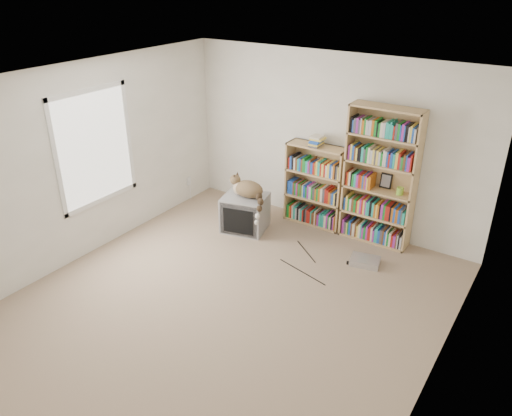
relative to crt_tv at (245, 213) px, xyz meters
The scene contains 17 objects.
floor 1.85m from the crt_tv, 61.43° to the right, with size 4.50×5.00×0.01m, color tan.
wall_back 1.59m from the crt_tv, 45.60° to the left, with size 4.50×0.02×2.50m, color white.
wall_front 4.31m from the crt_tv, 77.97° to the right, with size 4.50×0.02×2.50m, color white.
wall_left 2.33m from the crt_tv, 130.56° to the right, with size 0.02×5.00×2.50m, color white.
wall_right 3.65m from the crt_tv, 27.21° to the right, with size 0.02×5.00×2.50m, color white.
ceiling 2.89m from the crt_tv, 61.43° to the right, with size 4.50×5.00×0.02m, color white.
window 2.27m from the crt_tv, 134.10° to the right, with size 0.02×1.22×1.52m, color white.
crt_tv is the anchor object (origin of this frame).
cat 0.37m from the crt_tv, 15.92° to the right, with size 0.67×0.48×0.53m.
bookcase_tall 1.96m from the crt_tv, 23.96° to the left, with size 0.95×0.30×1.91m.
bookcase_short 1.10m from the crt_tv, 45.37° to the left, with size 0.88×0.30×1.22m.
book_stack 1.45m from the crt_tv, 43.62° to the left, with size 0.18×0.23×0.15m, color #A41D15.
green_mug 2.19m from the crt_tv, 20.25° to the left, with size 0.09×0.09×0.10m, color #82C037.
framed_print 2.03m from the crt_tv, 25.46° to the left, with size 0.15×0.01×0.21m, color black.
dvd_player 1.86m from the crt_tv, ahead, with size 0.37×0.27×0.09m, color silver.
wall_outlet 1.41m from the crt_tv, 165.86° to the left, with size 0.01×0.08×0.13m, color silver.
floor_cables 0.81m from the crt_tv, 28.96° to the right, with size 1.20×0.70×0.01m, color black, non-canonical shape.
Camera 1 is at (2.85, -3.72, 3.50)m, focal length 35.00 mm.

